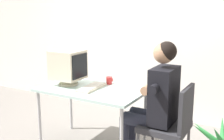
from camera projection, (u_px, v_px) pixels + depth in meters
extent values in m
cube|color=silver|center=(160.00, 19.00, 4.23)|extent=(8.00, 0.10, 3.00)
cylinder|color=#B7B7BC|center=(40.00, 119.00, 3.43)|extent=(0.04, 0.04, 0.71)
cylinder|color=#B7B7BC|center=(121.00, 140.00, 2.89)|extent=(0.04, 0.04, 0.71)
cylinder|color=#B7B7BC|center=(71.00, 104.00, 3.95)|extent=(0.04, 0.04, 0.71)
cylinder|color=#B7B7BC|center=(145.00, 120.00, 3.41)|extent=(0.04, 0.04, 0.71)
cube|color=silver|center=(92.00, 90.00, 3.34)|extent=(1.23, 0.73, 0.03)
cylinder|color=beige|center=(69.00, 84.00, 3.51)|extent=(0.24, 0.24, 0.02)
cylinder|color=beige|center=(68.00, 81.00, 3.50)|extent=(0.06, 0.06, 0.06)
cube|color=beige|center=(68.00, 65.00, 3.46)|extent=(0.35, 0.34, 0.35)
cube|color=black|center=(80.00, 66.00, 3.37)|extent=(0.01, 0.29, 0.29)
cube|color=beige|center=(92.00, 88.00, 3.33)|extent=(0.19, 0.44, 0.02)
cube|color=beige|center=(92.00, 86.00, 3.33)|extent=(0.16, 0.40, 0.01)
cylinder|color=#4C4C51|center=(153.00, 136.00, 3.33)|extent=(0.03, 0.03, 0.41)
cube|color=#2D2D33|center=(165.00, 127.00, 3.01)|extent=(0.48, 0.48, 0.06)
cube|color=#2D2D33|center=(186.00, 108.00, 2.85)|extent=(0.04, 0.43, 0.43)
cube|color=black|center=(164.00, 95.00, 2.94)|extent=(0.22, 0.39, 0.59)
sphere|color=#A57A5B|center=(164.00, 53.00, 2.86)|extent=(0.21, 0.21, 0.21)
sphere|color=black|center=(167.00, 51.00, 2.84)|extent=(0.20, 0.20, 0.20)
cylinder|color=#262838|center=(142.00, 121.00, 3.03)|extent=(0.41, 0.14, 0.14)
cylinder|color=#262838|center=(148.00, 116.00, 3.18)|extent=(0.41, 0.14, 0.14)
cylinder|color=#262838|center=(124.00, 138.00, 3.18)|extent=(0.11, 0.11, 0.49)
cylinder|color=#262838|center=(131.00, 132.00, 3.33)|extent=(0.11, 0.11, 0.49)
cylinder|color=black|center=(155.00, 89.00, 2.73)|extent=(0.09, 0.14, 0.09)
cylinder|color=black|center=(170.00, 79.00, 3.12)|extent=(0.09, 0.14, 0.09)
cylinder|color=#A57A5B|center=(152.00, 87.00, 2.99)|extent=(0.09, 0.39, 0.09)
cone|color=#2C813B|center=(222.00, 133.00, 2.55)|extent=(0.17, 0.36, 0.28)
cone|color=#2C813B|center=(210.00, 136.00, 2.52)|extent=(0.38, 0.20, 0.23)
cone|color=#2C813B|center=(210.00, 137.00, 2.43)|extent=(0.35, 0.21, 0.30)
cone|color=#2C813B|center=(220.00, 139.00, 2.34)|extent=(0.16, 0.31, 0.35)
cylinder|color=red|center=(109.00, 80.00, 3.52)|extent=(0.07, 0.07, 0.09)
torus|color=red|center=(111.00, 80.00, 3.56)|extent=(0.06, 0.01, 0.06)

